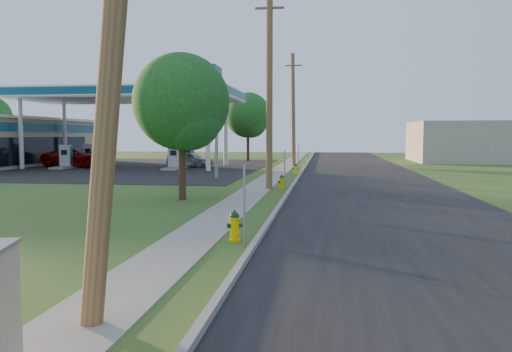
{
  "coord_description": "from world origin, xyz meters",
  "views": [
    {
      "loc": [
        2.17,
        -7.48,
        2.69
      ],
      "look_at": [
        0.0,
        8.0,
        1.4
      ],
      "focal_mm": 35.0,
      "sensor_mm": 36.0,
      "label": 1
    }
  ],
  "objects": [
    {
      "name": "ground_plane",
      "position": [
        0.0,
        0.0,
        0.0
      ],
      "size": [
        140.0,
        140.0,
        0.0
      ],
      "primitive_type": "plane",
      "color": "#27571B",
      "rests_on": "ground"
    },
    {
      "name": "road",
      "position": [
        4.5,
        10.0,
        0.01
      ],
      "size": [
        8.0,
        120.0,
        0.02
      ],
      "primitive_type": "cube",
      "color": "black",
      "rests_on": "ground"
    },
    {
      "name": "curb",
      "position": [
        0.5,
        10.0,
        0.07
      ],
      "size": [
        0.15,
        120.0,
        0.15
      ],
      "primitive_type": "cube",
      "color": "gray",
      "rests_on": "ground"
    },
    {
      "name": "sidewalk",
      "position": [
        -1.25,
        10.0,
        0.01
      ],
      "size": [
        1.5,
        120.0,
        0.03
      ],
      "primitive_type": "cube",
      "color": "gray",
      "rests_on": "ground"
    },
    {
      "name": "forecourt",
      "position": [
        -16.0,
        32.0,
        0.01
      ],
      "size": [
        26.0,
        28.0,
        0.02
      ],
      "primitive_type": "cube",
      "color": "black",
      "rests_on": "ground"
    },
    {
      "name": "utility_pole_mid",
      "position": [
        -0.6,
        17.0,
        4.95
      ],
      "size": [
        1.4,
        0.32,
        9.8
      ],
      "color": "brown",
      "rests_on": "ground"
    },
    {
      "name": "utility_pole_far",
      "position": [
        -0.6,
        35.0,
        4.8
      ],
      "size": [
        1.4,
        0.32,
        9.5
      ],
      "color": "brown",
      "rests_on": "ground"
    },
    {
      "name": "sign_post_near",
      "position": [
        0.25,
        4.2,
        1.0
      ],
      "size": [
        0.05,
        0.04,
        2.0
      ],
      "primitive_type": "cube",
      "color": "gray",
      "rests_on": "ground"
    },
    {
      "name": "sign_post_mid",
      "position": [
        0.25,
        16.0,
        1.0
      ],
      "size": [
        0.05,
        0.04,
        2.0
      ],
      "primitive_type": "cube",
      "color": "gray",
      "rests_on": "ground"
    },
    {
      "name": "sign_post_far",
      "position": [
        0.25,
        28.2,
        1.0
      ],
      "size": [
        0.05,
        0.04,
        2.0
      ],
      "primitive_type": "cube",
      "color": "gray",
      "rests_on": "ground"
    },
    {
      "name": "gas_canopy",
      "position": [
        -14.0,
        32.0,
        5.9
      ],
      "size": [
        18.18,
        9.18,
        6.4
      ],
      "color": "silver",
      "rests_on": "ground"
    },
    {
      "name": "fuel_pump_nw",
      "position": [
        -18.5,
        30.0,
        0.72
      ],
      "size": [
        1.2,
        3.2,
        1.9
      ],
      "color": "gray",
      "rests_on": "ground"
    },
    {
      "name": "fuel_pump_ne",
      "position": [
        -9.5,
        30.0,
        0.72
      ],
      "size": [
        1.2,
        3.2,
        1.9
      ],
      "color": "gray",
      "rests_on": "ground"
    },
    {
      "name": "fuel_pump_sw",
      "position": [
        -18.5,
        34.0,
        0.72
      ],
      "size": [
        1.2,
        3.2,
        1.9
      ],
      "color": "gray",
      "rests_on": "ground"
    },
    {
      "name": "fuel_pump_se",
      "position": [
        -9.5,
        34.0,
        0.72
      ],
      "size": [
        1.2,
        3.2,
        1.9
      ],
      "color": "gray",
      "rests_on": "ground"
    },
    {
      "name": "price_pylon",
      "position": [
        -4.5,
        22.5,
        5.43
      ],
      "size": [
        0.34,
        2.04,
        6.85
      ],
      "color": "gray",
      "rests_on": "ground"
    },
    {
      "name": "distant_building",
      "position": [
        18.0,
        45.0,
        2.0
      ],
      "size": [
        14.0,
        10.0,
        4.0
      ],
      "primitive_type": "cube",
      "color": "gray",
      "rests_on": "ground"
    },
    {
      "name": "tree_verge",
      "position": [
        -3.62,
        12.38,
        3.88
      ],
      "size": [
        3.98,
        3.98,
        6.03
      ],
      "color": "#3D2A1C",
      "rests_on": "ground"
    },
    {
      "name": "tree_lot",
      "position": [
        -5.66,
        43.02,
        4.52
      ],
      "size": [
        4.63,
        4.63,
        7.02
      ],
      "color": "#3D2A1C",
      "rests_on": "ground"
    },
    {
      "name": "hydrant_near",
      "position": [
        -0.1,
        4.78,
        0.39
      ],
      "size": [
        0.41,
        0.37,
        0.8
      ],
      "color": "#FDC700",
      "rests_on": "ground"
    },
    {
      "name": "hydrant_mid",
      "position": [
        0.03,
        17.09,
        0.36
      ],
      "size": [
        0.38,
        0.34,
        0.74
      ],
      "color": "#DFAF04",
      "rests_on": "ground"
    },
    {
      "name": "hydrant_far",
      "position": [
        0.13,
        26.49,
        0.36
      ],
      "size": [
        0.38,
        0.34,
        0.73
      ],
      "color": "yellow",
      "rests_on": "ground"
    },
    {
      "name": "car_red",
      "position": [
        -18.2,
        31.41,
        0.8
      ],
      "size": [
        6.03,
        3.27,
        1.6
      ],
      "primitive_type": "imported",
      "rotation": [
        0.0,
        0.0,
        1.46
      ],
      "color": "#670404",
      "rests_on": "ground"
    },
    {
      "name": "car_silver",
      "position": [
        -9.08,
        32.96,
        0.67
      ],
      "size": [
        4.21,
        2.53,
        1.34
      ],
      "primitive_type": "imported",
      "rotation": [
        0.0,
        0.0,
        1.31
      ],
      "color": "#9FA1A7",
      "rests_on": "ground"
    }
  ]
}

